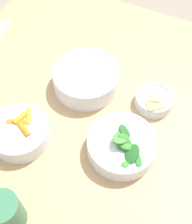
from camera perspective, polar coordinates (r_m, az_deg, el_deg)
name	(u,v)px	position (r m, az deg, el deg)	size (l,w,h in m)	color
ground_plane	(93,197)	(1.56, -0.56, -15.33)	(10.00, 10.00, 0.00)	gray
dining_table	(91,134)	(0.99, -0.84, -4.08)	(1.03, 1.01, 0.72)	tan
bowl_carrots	(20,132)	(0.86, -13.78, -3.52)	(0.16, 0.16, 0.06)	silver
bowl_greens	(122,145)	(0.82, 4.79, -6.06)	(0.18, 0.18, 0.08)	silver
bowl_beans_hotdog	(86,79)	(0.94, -1.86, 6.06)	(0.20, 0.20, 0.07)	silver
bowl_cookies	(154,100)	(0.92, 10.56, 2.22)	(0.11, 0.11, 0.04)	silver
cup	(6,212)	(0.76, -16.13, -17.23)	(0.08, 0.08, 0.11)	#336B47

